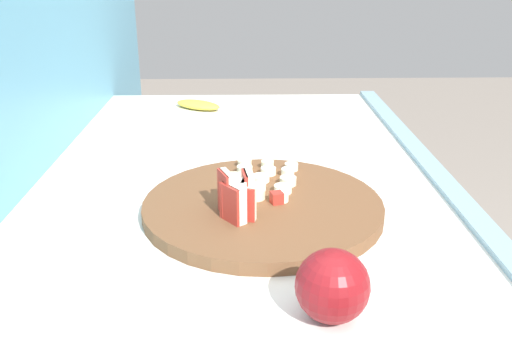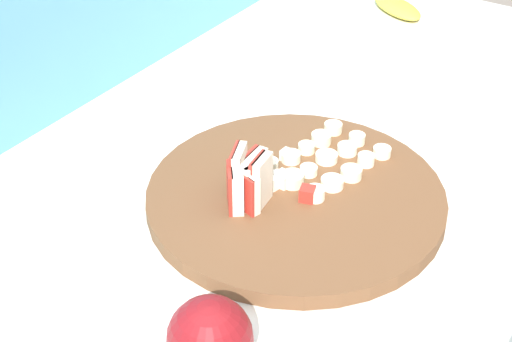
{
  "view_description": "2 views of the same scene",
  "coord_description": "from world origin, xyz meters",
  "px_view_note": "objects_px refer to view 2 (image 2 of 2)",
  "views": [
    {
      "loc": [
        -0.79,
        0.0,
        1.25
      ],
      "look_at": [
        0.04,
        -0.02,
        0.93
      ],
      "focal_mm": 39.39,
      "sensor_mm": 36.0,
      "label": 1
    },
    {
      "loc": [
        -0.66,
        -0.41,
        1.45
      ],
      "look_at": [
        -0.03,
        0.01,
        0.93
      ],
      "focal_mm": 53.61,
      "sensor_mm": 36.0,
      "label": 2
    }
  ],
  "objects_px": {
    "cutting_board": "(295,197)",
    "banana_peel": "(397,7)",
    "apple_dice_pile": "(286,179)",
    "whole_apple": "(210,338)",
    "banana_slice_rows": "(326,160)",
    "apple_wedge_fan": "(247,181)"
  },
  "relations": [
    {
      "from": "banana_peel",
      "to": "whole_apple",
      "type": "relative_size",
      "value": 1.54
    },
    {
      "from": "apple_dice_pile",
      "to": "banana_slice_rows",
      "type": "bearing_deg",
      "value": -16.61
    },
    {
      "from": "cutting_board",
      "to": "apple_dice_pile",
      "type": "distance_m",
      "value": 0.03
    },
    {
      "from": "banana_slice_rows",
      "to": "apple_dice_pile",
      "type": "bearing_deg",
      "value": 163.39
    },
    {
      "from": "apple_dice_pile",
      "to": "banana_slice_rows",
      "type": "height_order",
      "value": "apple_dice_pile"
    },
    {
      "from": "cutting_board",
      "to": "apple_wedge_fan",
      "type": "height_order",
      "value": "apple_wedge_fan"
    },
    {
      "from": "cutting_board",
      "to": "banana_slice_rows",
      "type": "height_order",
      "value": "banana_slice_rows"
    },
    {
      "from": "cutting_board",
      "to": "whole_apple",
      "type": "bearing_deg",
      "value": -166.06
    },
    {
      "from": "apple_wedge_fan",
      "to": "banana_slice_rows",
      "type": "height_order",
      "value": "apple_wedge_fan"
    },
    {
      "from": "cutting_board",
      "to": "banana_peel",
      "type": "relative_size",
      "value": 2.92
    },
    {
      "from": "apple_dice_pile",
      "to": "whole_apple",
      "type": "xyz_separation_m",
      "value": [
        -0.28,
        -0.08,
        0.01
      ]
    },
    {
      "from": "banana_slice_rows",
      "to": "banana_peel",
      "type": "bearing_deg",
      "value": 15.29
    },
    {
      "from": "apple_dice_pile",
      "to": "banana_slice_rows",
      "type": "xyz_separation_m",
      "value": [
        0.07,
        -0.02,
        -0.0
      ]
    },
    {
      "from": "banana_slice_rows",
      "to": "banana_peel",
      "type": "relative_size",
      "value": 1.35
    },
    {
      "from": "banana_slice_rows",
      "to": "apple_wedge_fan",
      "type": "bearing_deg",
      "value": 160.59
    },
    {
      "from": "cutting_board",
      "to": "banana_slice_rows",
      "type": "xyz_separation_m",
      "value": [
        0.07,
        -0.0,
        0.02
      ]
    },
    {
      "from": "banana_peel",
      "to": "whole_apple",
      "type": "xyz_separation_m",
      "value": [
        -0.89,
        -0.21,
        0.03
      ]
    },
    {
      "from": "cutting_board",
      "to": "banana_peel",
      "type": "bearing_deg",
      "value": 13.34
    },
    {
      "from": "cutting_board",
      "to": "apple_dice_pile",
      "type": "height_order",
      "value": "apple_dice_pile"
    },
    {
      "from": "apple_wedge_fan",
      "to": "banana_peel",
      "type": "bearing_deg",
      "value": 9.13
    },
    {
      "from": "whole_apple",
      "to": "apple_dice_pile",
      "type": "bearing_deg",
      "value": 16.99
    },
    {
      "from": "banana_peel",
      "to": "cutting_board",
      "type": "bearing_deg",
      "value": -166.66
    }
  ]
}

